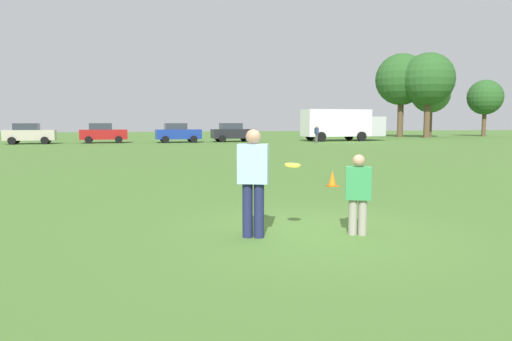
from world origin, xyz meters
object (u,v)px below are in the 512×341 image
Objects in this scene: traffic_cone at (332,179)px; parked_car_center at (29,133)px; frisbee at (293,165)px; parked_car_far_right at (233,132)px; parked_car_near_right at (178,133)px; player_defender at (358,190)px; parked_car_mid_right at (103,133)px; player_thrower at (253,177)px; bystander_far_jogger at (317,133)px; box_truck at (342,124)px.

parked_car_center is (-14.92, 32.66, 0.69)m from traffic_cone.
parked_car_far_right reaches higher than frisbee.
player_defender is at bearing -90.13° from parked_car_near_right.
traffic_cone is at bearing -75.30° from parked_car_mid_right.
frisbee is 0.06× the size of parked_car_far_right.
player_thrower is 39.36m from parked_car_mid_right.
parked_car_center is (-11.79, 38.35, -0.28)m from frisbee.
parked_car_mid_right is (-5.61, 39.00, -0.28)m from frisbee.
parked_car_center is at bearing 107.08° from frisbee.
parked_car_near_right reaches higher than traffic_cone.
player_defender is at bearing -80.35° from parked_car_mid_right.
parked_car_near_right is 5.41m from parked_car_far_right.
bystander_far_jogger is (12.29, -4.27, 0.00)m from parked_car_near_right.
player_defender is at bearing -108.86° from traffic_cone.
player_defender reaches higher than traffic_cone.
parked_car_center is 1.00× the size of parked_car_mid_right.
frisbee is 0.06× the size of parked_car_center.
traffic_cone is (2.05, 6.01, -0.54)m from player_defender.
traffic_cone is 0.11× the size of parked_car_center.
parked_car_mid_right is 12.16m from parked_car_far_right.
parked_car_center is at bearing 108.40° from player_defender.
parked_car_far_right is (18.34, 0.49, 0.00)m from parked_car_center.
player_thrower is at bearing -123.74° from traffic_cone.
parked_car_far_right is (5.39, 0.50, 0.00)m from parked_car_near_right.
parked_car_near_right is 1.00× the size of parked_car_far_right.
player_defender is 36.54m from bystander_far_jogger.
parked_car_mid_right is at bearing 179.25° from parked_car_far_right.
box_truck is (14.64, 32.61, 1.52)m from traffic_cone.
parked_car_center reaches higher than player_defender.
parked_car_far_right is at bearing 80.42° from frisbee.
frisbee is 42.23m from box_truck.
frisbee is 0.06× the size of parked_car_mid_right.
parked_car_far_right reaches higher than player_defender.
parked_car_center is 25.60m from bystander_far_jogger.
player_defender is at bearing -71.60° from parked_car_center.
player_thrower is 1.11× the size of bystander_far_jogger.
parked_car_far_right is (7.26, 38.90, -0.11)m from player_thrower.
player_defender is 42.08m from box_truck.
box_truck is at bearing 65.82° from traffic_cone.
frisbee is 38.35m from parked_car_near_right.
frisbee is at bearing -111.56° from bystander_far_jogger.
box_truck is (16.69, 38.62, 0.98)m from player_defender.
player_thrower is at bearing -73.92° from parked_car_center.
bystander_far_jogger is at bearing -135.54° from box_truck.
frisbee is at bearing -114.90° from box_truck.
box_truck is at bearing -1.71° from parked_car_mid_right.
player_thrower is 0.43× the size of parked_car_near_right.
bystander_far_jogger is (10.32, 28.37, 0.70)m from traffic_cone.
player_defender is 0.85× the size of bystander_far_jogger.
parked_car_near_right is (0.09, 38.65, 0.15)m from player_defender.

